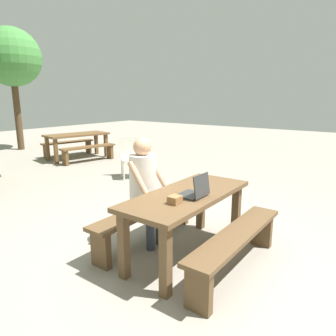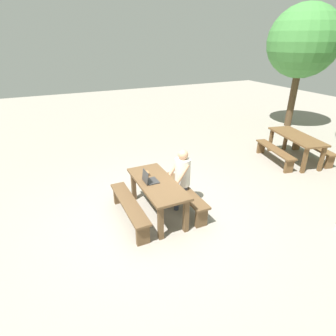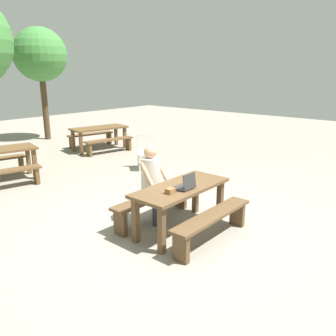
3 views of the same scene
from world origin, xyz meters
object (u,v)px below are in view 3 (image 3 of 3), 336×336
object	(u,v)px
picnic_table_mid	(99,131)
tree_left	(40,55)
small_pouch	(170,191)
plastic_chair	(146,151)
person_seated	(152,178)
laptop	(185,185)
picnic_table_front	(181,194)

from	to	relation	value
picnic_table_mid	tree_left	size ratio (longest dim) A/B	0.47
small_pouch	tree_left	size ratio (longest dim) A/B	0.03
plastic_chair	person_seated	bearing A→B (deg)	-94.44
picnic_table_mid	tree_left	world-z (taller)	tree_left
laptop	plastic_chair	world-z (taller)	laptop
picnic_table_mid	tree_left	distance (m)	3.79
person_seated	plastic_chair	size ratio (longest dim) A/B	1.47
picnic_table_front	plastic_chair	distance (m)	3.74
person_seated	tree_left	bearing A→B (deg)	70.57
tree_left	small_pouch	bearing A→B (deg)	-109.92
person_seated	tree_left	xyz separation A→B (m)	(2.85, 8.07, 2.24)
laptop	small_pouch	bearing A→B (deg)	-8.79
picnic_table_mid	small_pouch	bearing A→B (deg)	-108.41
person_seated	picnic_table_front	bearing A→B (deg)	-84.72
small_pouch	person_seated	xyz separation A→B (m)	(0.32, 0.66, -0.02)
laptop	small_pouch	distance (m)	0.30
laptop	person_seated	xyz separation A→B (m)	(0.02, 0.71, -0.04)
picnic_table_front	plastic_chair	size ratio (longest dim) A/B	1.90
person_seated	picnic_table_mid	bearing A→B (deg)	59.89
person_seated	small_pouch	bearing A→B (deg)	-115.69
picnic_table_front	laptop	size ratio (longest dim) A/B	5.92
picnic_table_front	tree_left	xyz separation A→B (m)	(2.79, 8.64, 2.39)
small_pouch	laptop	bearing A→B (deg)	-8.89
picnic_table_front	small_pouch	size ratio (longest dim) A/B	13.61
laptop	picnic_table_mid	xyz separation A→B (m)	(2.99, 5.84, -0.19)
plastic_chair	picnic_table_front	bearing A→B (deg)	-87.79
laptop	small_pouch	world-z (taller)	laptop
laptop	person_seated	world-z (taller)	person_seated
laptop	person_seated	size ratio (longest dim) A/B	0.22
picnic_table_front	person_seated	xyz separation A→B (m)	(-0.05, 0.57, 0.15)
plastic_chair	tree_left	xyz separation A→B (m)	(0.53, 5.67, 2.53)
picnic_table_mid	laptop	bearing A→B (deg)	-105.92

